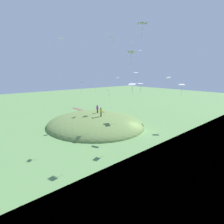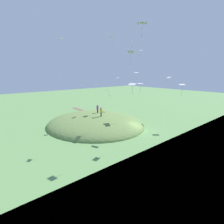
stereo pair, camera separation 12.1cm
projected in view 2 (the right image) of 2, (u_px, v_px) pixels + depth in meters
The scene contains 21 objects.
ground_plane at pixel (138, 131), 32.18m from camera, with size 160.00×160.00×0.00m, color #608E4F.
grass_hill at pixel (95, 124), 36.24m from camera, with size 20.68×19.10×4.47m, color olive.
dirt_path at pixel (84, 111), 48.69m from camera, with size 12.48×1.24×0.04m, color brown.
person_on_hilltop at pixel (98, 108), 36.51m from camera, with size 0.60×0.60×1.70m.
person_with_child at pixel (101, 111), 33.77m from camera, with size 0.60×0.60×1.78m.
kite_0 at pixel (61, 39), 31.11m from camera, with size 0.87×0.73×1.39m.
kite_1 at pixel (118, 79), 34.82m from camera, with size 0.68×0.48×1.49m.
kite_2 at pixel (95, 85), 35.49m from camera, with size 0.79×0.97×1.54m.
kite_3 at pixel (131, 53), 21.06m from camera, with size 0.94×0.74×1.65m.
kite_4 at pixel (132, 83), 31.86m from camera, with size 1.41×1.20×2.15m.
kite_5 at pixel (132, 85), 27.54m from camera, with size 1.33×1.12×1.38m.
kite_6 at pixel (140, 84), 24.06m from camera, with size 0.95×1.12×1.34m.
kite_7 at pixel (142, 24), 17.81m from camera, with size 1.14×1.21×1.39m.
kite_8 at pixel (169, 78), 36.24m from camera, with size 1.32×1.15×1.84m.
kite_9 at pixel (81, 83), 32.38m from camera, with size 0.60×0.73×1.94m.
kite_10 at pixel (141, 51), 41.38m from camera, with size 1.18×0.87×1.86m.
kite_11 at pixel (112, 37), 25.31m from camera, with size 0.82×0.80×1.22m.
kite_12 at pixel (182, 85), 32.28m from camera, with size 1.23×1.32×2.20m.
kite_13 at pixel (132, 43), 37.75m from camera, with size 1.17×1.29×2.18m.
kite_14 at pixel (136, 73), 32.48m from camera, with size 0.84×0.94×1.75m.
kite_15 at pixel (108, 91), 28.84m from camera, with size 0.77×0.72×1.64m.
Camera 2 is at (-19.99, 23.67, 10.57)m, focal length 28.10 mm.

